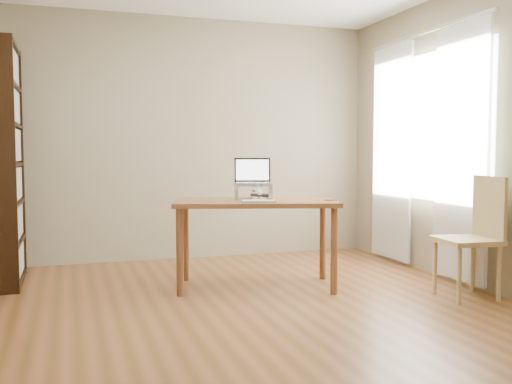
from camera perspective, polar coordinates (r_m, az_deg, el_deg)
name	(u,v)px	position (r m, az deg, el deg)	size (l,w,h in m)	color
room	(262,132)	(4.09, 0.58, 6.02)	(4.04, 4.54, 2.64)	brown
bookshelf	(3,165)	(5.44, -24.01, 2.52)	(0.30, 0.90, 2.10)	black
curtains	(423,151)	(5.66, 16.34, 3.97)	(0.03, 1.90, 2.25)	white
desk	(256,212)	(4.86, -0.01, -2.00)	(1.50, 1.03, 0.75)	brown
laptop_stand	(253,190)	(4.92, -0.30, 0.22)	(0.32, 0.25, 0.13)	silver
laptop	(251,177)	(4.97, -0.50, 1.48)	(0.37, 0.34, 0.23)	silver
keyboard	(258,201)	(4.62, 0.23, -0.94)	(0.31, 0.20, 0.02)	silver
coaster	(331,200)	(4.86, 7.49, -0.81)	(0.11, 0.11, 0.01)	brown
cat	(253,191)	(4.95, -0.27, 0.09)	(0.26, 0.49, 0.16)	#3F3731
chair	(475,232)	(4.87, 21.06, -3.75)	(0.47, 0.47, 0.97)	tan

